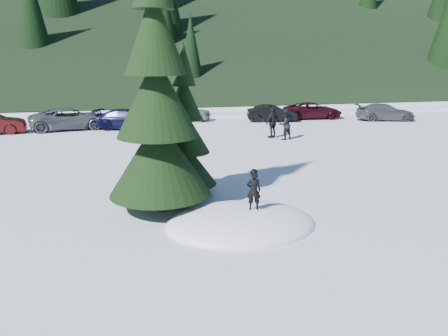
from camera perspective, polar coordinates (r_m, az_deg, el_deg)
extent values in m
plane|color=white|center=(13.01, 2.24, -7.41)|extent=(200.00, 200.00, 0.00)
ellipsoid|color=white|center=(13.01, 2.24, -7.41)|extent=(4.48, 3.52, 0.96)
cylinder|color=black|center=(14.11, -8.31, -2.75)|extent=(0.38, 0.38, 1.40)
cone|color=black|center=(13.82, -8.47, 1.57)|extent=(3.20, 3.20, 2.46)
cone|color=black|center=(13.53, -8.77, 9.27)|extent=(2.54, 2.54, 2.46)
cone|color=black|center=(13.48, -9.09, 17.16)|extent=(1.88, 1.88, 2.46)
cylinder|color=black|center=(15.59, -5.03, -1.72)|extent=(0.26, 0.26, 1.00)
cone|color=black|center=(15.42, -5.09, 0.63)|extent=(2.20, 2.20, 1.52)
cone|color=black|center=(15.18, -5.18, 4.84)|extent=(1.75, 1.75, 1.52)
cone|color=black|center=(15.03, -5.29, 9.17)|extent=(1.29, 1.29, 1.52)
cone|color=black|center=(14.97, -5.39, 13.55)|extent=(0.84, 0.84, 1.52)
imported|color=black|center=(12.67, 3.90, -2.97)|extent=(0.46, 0.35, 1.15)
imported|color=black|center=(25.86, 7.95, 5.65)|extent=(1.03, 0.90, 1.78)
imported|color=black|center=(26.30, 6.38, 5.91)|extent=(1.16, 0.90, 1.83)
imported|color=#4E4F56|center=(30.93, -19.50, 6.09)|extent=(5.45, 3.19, 1.43)
imported|color=black|center=(29.92, -12.29, 6.23)|extent=(4.93, 3.26, 1.33)
imported|color=gray|center=(33.27, -5.39, 7.41)|extent=(4.50, 3.05, 1.42)
imported|color=black|center=(32.90, 6.32, 7.13)|extent=(3.90, 1.98, 1.23)
imported|color=black|center=(34.90, 11.52, 7.38)|extent=(4.64, 2.42, 1.25)
imported|color=#47484F|center=(35.36, 20.30, 6.86)|extent=(4.59, 2.75, 1.25)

